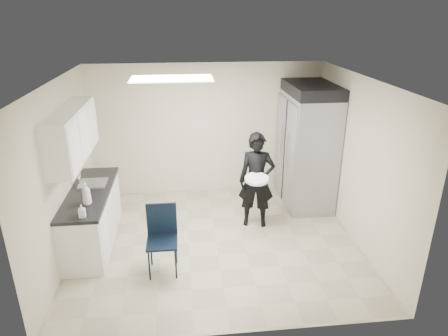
{
  "coord_description": "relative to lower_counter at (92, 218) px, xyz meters",
  "views": [
    {
      "loc": [
        -0.47,
        -5.57,
        3.52
      ],
      "look_at": [
        0.15,
        0.2,
        1.2
      ],
      "focal_mm": 32.0,
      "sensor_mm": 36.0,
      "label": 1
    }
  ],
  "objects": [
    {
      "name": "folding_chair",
      "position": [
        1.13,
        -0.91,
        0.05
      ],
      "size": [
        0.43,
        0.43,
        0.96
      ],
      "primitive_type": "cube",
      "rotation": [
        0.0,
        0.0,
        -0.01
      ],
      "color": "black",
      "rests_on": "floor"
    },
    {
      "name": "soap_bottle_b",
      "position": [
        0.09,
        -0.84,
        0.57
      ],
      "size": [
        0.09,
        0.09,
        0.19
      ],
      "primitive_type": "imported",
      "rotation": [
        0.0,
        0.0,
        0.06
      ],
      "color": "silver",
      "rests_on": "countertop"
    },
    {
      "name": "ceiling",
      "position": [
        1.95,
        -0.2,
        2.17
      ],
      "size": [
        4.5,
        4.5,
        0.0
      ],
      "primitive_type": "plane",
      "rotation": [
        3.14,
        0.0,
        0.0
      ],
      "color": "silver",
      "rests_on": "back_wall"
    },
    {
      "name": "man_tuxedo",
      "position": [
        2.69,
        0.3,
        0.4
      ],
      "size": [
        0.67,
        0.52,
        1.66
      ],
      "primitive_type": "imported",
      "rotation": [
        0.0,
        0.0,
        -0.2
      ],
      "color": "black",
      "rests_on": "floor"
    },
    {
      "name": "back_wall",
      "position": [
        1.95,
        1.8,
        0.87
      ],
      "size": [
        4.5,
        0.0,
        4.5
      ],
      "primitive_type": "plane",
      "rotation": [
        1.57,
        0.0,
        0.0
      ],
      "color": "beige",
      "rests_on": "floor"
    },
    {
      "name": "commercial_fridge",
      "position": [
        3.78,
        1.07,
        0.62
      ],
      "size": [
        0.8,
        1.35,
        2.1
      ],
      "primitive_type": "cube",
      "color": "gray",
      "rests_on": "floor"
    },
    {
      "name": "notice_sticker_right",
      "position": [
        -0.29,
        0.1,
        0.75
      ],
      "size": [
        0.0,
        0.12,
        0.07
      ],
      "primitive_type": "cube",
      "color": "yellow",
      "rests_on": "left_wall"
    },
    {
      "name": "right_wall",
      "position": [
        4.2,
        -0.2,
        0.87
      ],
      "size": [
        0.0,
        4.0,
        4.0
      ],
      "primitive_type": "plane",
      "rotation": [
        1.57,
        0.0,
        -1.57
      ],
      "color": "beige",
      "rests_on": "floor"
    },
    {
      "name": "fridge_compressor",
      "position": [
        3.78,
        1.07,
        1.77
      ],
      "size": [
        0.8,
        1.35,
        0.2
      ],
      "primitive_type": "cube",
      "color": "black",
      "rests_on": "commercial_fridge"
    },
    {
      "name": "faucet",
      "position": [
        -0.18,
        0.25,
        0.59
      ],
      "size": [
        0.02,
        0.02,
        0.24
      ],
      "primitive_type": "cylinder",
      "color": "silver",
      "rests_on": "countertop"
    },
    {
      "name": "floor",
      "position": [
        1.95,
        -0.2,
        -0.43
      ],
      "size": [
        4.5,
        4.5,
        0.0
      ],
      "primitive_type": "plane",
      "color": "tan",
      "rests_on": "ground"
    },
    {
      "name": "soap_bottle_a",
      "position": [
        0.08,
        -0.45,
        0.64
      ],
      "size": [
        0.13,
        0.13,
        0.33
      ],
      "primitive_type": "imported",
      "rotation": [
        0.0,
        0.0,
        -0.03
      ],
      "color": "white",
      "rests_on": "countertop"
    },
    {
      "name": "left_wall",
      "position": [
        -0.3,
        -0.2,
        0.87
      ],
      "size": [
        0.0,
        4.0,
        4.0
      ],
      "primitive_type": "plane",
      "rotation": [
        1.57,
        0.0,
        1.57
      ],
      "color": "beige",
      "rests_on": "floor"
    },
    {
      "name": "sink",
      "position": [
        0.02,
        0.25,
        0.44
      ],
      "size": [
        0.42,
        0.4,
        0.14
      ],
      "primitive_type": "cube",
      "color": "gray",
      "rests_on": "countertop"
    },
    {
      "name": "notice_sticker_left",
      "position": [
        -0.29,
        -0.1,
        0.79
      ],
      "size": [
        0.0,
        0.12,
        0.07
      ],
      "primitive_type": "cube",
      "color": "yellow",
      "rests_on": "left_wall"
    },
    {
      "name": "bucket_lid",
      "position": [
        2.64,
        0.05,
        0.54
      ],
      "size": [
        0.46,
        0.46,
        0.05
      ],
      "primitive_type": "cylinder",
      "rotation": [
        0.0,
        0.0,
        -0.2
      ],
      "color": "white",
      "rests_on": "man_tuxedo"
    },
    {
      "name": "upper_cabinets",
      "position": [
        -0.13,
        0.0,
        1.4
      ],
      "size": [
        0.35,
        1.8,
        0.75
      ],
      "primitive_type": "cube",
      "color": "silver",
      "rests_on": "left_wall"
    },
    {
      "name": "lower_counter",
      "position": [
        0.0,
        0.0,
        0.0
      ],
      "size": [
        0.6,
        1.9,
        0.86
      ],
      "primitive_type": "cube",
      "color": "silver",
      "rests_on": "floor"
    },
    {
      "name": "ceiling_panel",
      "position": [
        1.35,
        0.2,
        2.14
      ],
      "size": [
        1.2,
        0.6,
        0.02
      ],
      "primitive_type": "cube",
      "color": "white",
      "rests_on": "ceiling"
    },
    {
      "name": "towel_dispenser",
      "position": [
        -0.19,
        1.15,
        1.19
      ],
      "size": [
        0.22,
        0.3,
        0.35
      ],
      "primitive_type": "cube",
      "color": "black",
      "rests_on": "left_wall"
    },
    {
      "name": "countertop",
      "position": [
        0.0,
        0.0,
        0.46
      ],
      "size": [
        0.64,
        1.95,
        0.05
      ],
      "primitive_type": "cube",
      "color": "black",
      "rests_on": "lower_counter"
    }
  ]
}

